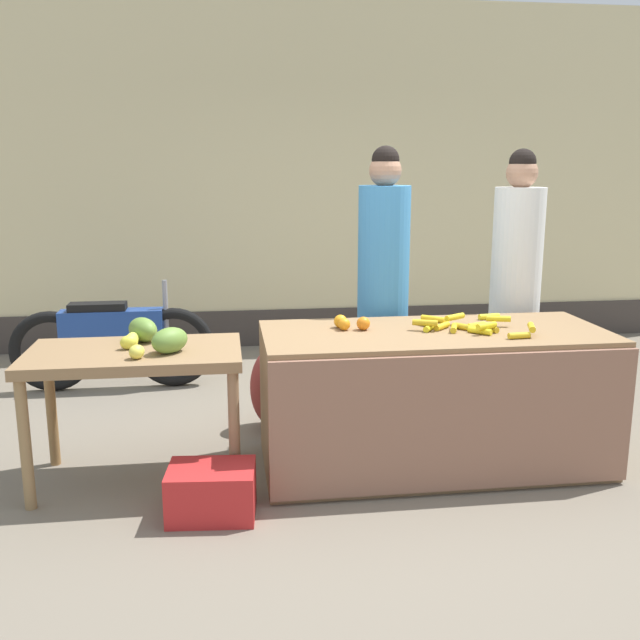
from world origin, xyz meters
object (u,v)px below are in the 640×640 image
vendor_woman_blue_shirt (383,289)px  parked_motorcycle (112,340)px  vendor_woman_white_shirt (515,287)px  produce_crate (212,492)px  produce_sack (277,387)px

vendor_woman_blue_shirt → parked_motorcycle: (-1.95, 1.10, -0.55)m
vendor_woman_blue_shirt → vendor_woman_white_shirt: (0.93, 0.02, -0.01)m
vendor_woman_white_shirt → produce_crate: (-2.07, -1.17, -0.81)m
vendor_woman_white_shirt → parked_motorcycle: 3.12m
parked_motorcycle → produce_sack: (1.23, -1.05, -0.11)m
vendor_woman_white_shirt → produce_crate: 2.52m
parked_motorcycle → produce_crate: 2.40m
vendor_woman_blue_shirt → parked_motorcycle: bearing=150.6°
vendor_woman_blue_shirt → parked_motorcycle: vendor_woman_blue_shirt is taller
parked_motorcycle → produce_sack: bearing=-40.6°
vendor_woman_white_shirt → produce_sack: size_ratio=3.23×
produce_crate → produce_sack: produce_sack is taller
vendor_woman_white_shirt → parked_motorcycle: (-2.88, 1.07, -0.54)m
vendor_woman_blue_shirt → produce_crate: (-1.14, -1.15, -0.82)m
vendor_woman_blue_shirt → produce_sack: size_ratio=3.26×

